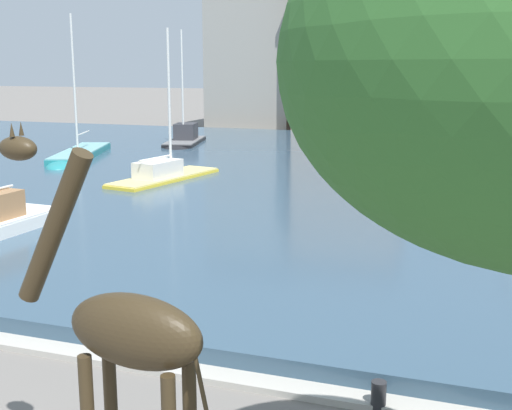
# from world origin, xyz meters

# --- Properties ---
(harbor_water) EXTENTS (77.93, 40.02, 0.44)m
(harbor_water) POSITION_xyz_m (0.00, 26.16, 0.22)
(harbor_water) COLOR #334C60
(harbor_water) RESTS_ON ground
(quay_edge_coping) EXTENTS (77.93, 0.50, 0.12)m
(quay_edge_coping) POSITION_xyz_m (0.00, 5.90, 0.06)
(quay_edge_coping) COLOR #ADA89E
(quay_edge_coping) RESTS_ON ground
(giraffe_statue) EXTENTS (2.69, 0.82, 4.70)m
(giraffe_statue) POSITION_xyz_m (2.76, 2.08, 2.40)
(giraffe_statue) COLOR #382B19
(giraffe_statue) RESTS_ON ground
(sailboat_teal) EXTENTS (4.52, 8.83, 8.03)m
(sailboat_teal) POSITION_xyz_m (-14.57, 26.53, 0.43)
(sailboat_teal) COLOR teal
(sailboat_teal) RESTS_ON ground
(sailboat_yellow) EXTENTS (2.84, 7.23, 6.94)m
(sailboat_yellow) POSITION_xyz_m (-6.88, 22.38, 0.46)
(sailboat_yellow) COLOR gold
(sailboat_yellow) RESTS_ON ground
(sailboat_black) EXTENTS (3.22, 6.42, 7.56)m
(sailboat_black) POSITION_xyz_m (-12.07, 34.65, 0.56)
(sailboat_black) COLOR black
(sailboat_black) RESTS_ON ground
(mooring_bollard) EXTENTS (0.24, 0.24, 0.50)m
(mooring_bollard) POSITION_xyz_m (5.03, 5.75, 0.25)
(mooring_bollard) COLOR #232326
(mooring_bollard) RESTS_ON ground
(townhouse_end_terrace) EXTENTS (7.43, 7.11, 13.16)m
(townhouse_end_terrace) POSITION_xyz_m (-12.84, 51.36, 6.60)
(townhouse_end_terrace) COLOR gray
(townhouse_end_terrace) RESTS_ON ground
(townhouse_corner_house) EXTENTS (8.52, 7.33, 12.06)m
(townhouse_corner_house) POSITION_xyz_m (-4.15, 49.76, 6.04)
(townhouse_corner_house) COLOR tan
(townhouse_corner_house) RESTS_ON ground
(townhouse_narrow_midrow) EXTENTS (5.21, 6.54, 8.65)m
(townhouse_narrow_midrow) POSITION_xyz_m (4.23, 50.62, 4.34)
(townhouse_narrow_midrow) COLOR gray
(townhouse_narrow_midrow) RESTS_ON ground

